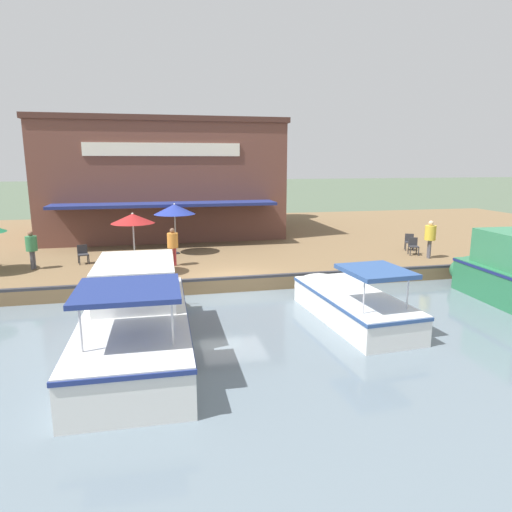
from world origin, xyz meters
The scene contains 15 objects.
ground_plane centered at (0.00, 0.00, 0.00)m, with size 220.00×220.00×0.00m, color #4C5B47.
quay_deck centered at (-11.00, 0.00, 0.30)m, with size 22.00×56.00×0.60m, color brown.
quay_edge_fender centered at (-0.10, 0.00, 0.65)m, with size 0.20×50.40×0.10m, color #2D2D33.
waterfront_restaurant centered at (-13.53, -2.28, 4.10)m, with size 11.80×14.21×6.99m.
patio_umbrella_near_quay_edge centered at (-1.59, -3.75, 2.92)m, with size 1.73×1.73×2.57m.
patio_umbrella_back_row centered at (-5.70, -1.92, 2.84)m, with size 2.04×2.04×2.53m.
cafe_chair_back_row_seat centered at (-2.90, 9.61, 1.08)m, with size 0.55×0.55×0.85m.
cafe_chair_mid_patio centered at (-4.34, -6.15, 1.08)m, with size 0.55×0.55×0.85m.
cafe_chair_under_first_umbrella centered at (-4.02, 10.06, 1.08)m, with size 0.58×0.58×0.85m.
person_at_quay_edge centered at (-3.66, -8.10, 1.64)m, with size 0.47×0.47×1.66m.
person_mid_patio centered at (-3.02, -2.16, 1.66)m, with size 0.48×0.48×1.69m.
person_near_entrance centered at (-2.00, 9.91, 1.75)m, with size 0.51×0.51×1.82m.
motorboat_far_downstream centered at (3.46, 3.27, 0.61)m, with size 6.32×2.46×2.01m.
motorboat_mid_row centered at (4.34, -3.49, 0.93)m, with size 8.52×2.86×2.33m.
tree_downstream_bank centered at (-18.23, 5.13, 5.72)m, with size 3.63×3.46×6.96m.
Camera 1 is at (17.16, -2.85, 5.20)m, focal length 32.00 mm.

